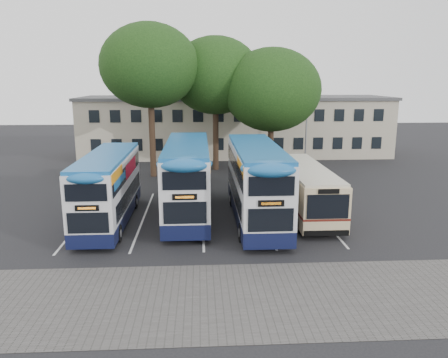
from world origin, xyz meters
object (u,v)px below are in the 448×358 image
object	(u,v)px
tree_left	(150,66)
bus_dd_right	(256,180)
bus_dd_mid	(187,176)
lamp_post	(307,112)
tree_mid	(215,76)
tree_right	(272,90)
bus_dd_left	(108,185)
bus_single	(304,187)

from	to	relation	value
tree_left	bus_dd_right	world-z (taller)	tree_left
tree_left	bus_dd_mid	size ratio (longest dim) A/B	1.19
bus_dd_mid	lamp_post	bearing A→B (deg)	53.61
bus_dd_mid	tree_mid	bearing A→B (deg)	80.66
bus_dd_right	lamp_post	bearing A→B (deg)	67.00
tree_right	bus_dd_left	size ratio (longest dim) A/B	1.12
tree_left	tree_right	world-z (taller)	tree_left
tree_right	bus_dd_mid	bearing A→B (deg)	-120.88
tree_left	tree_mid	distance (m)	5.97
tree_mid	bus_dd_left	world-z (taller)	tree_mid
lamp_post	tree_right	world-z (taller)	tree_right
tree_left	tree_right	bearing A→B (deg)	3.38
tree_mid	bus_single	world-z (taller)	tree_mid
tree_left	tree_mid	world-z (taller)	tree_left
tree_mid	tree_right	size ratio (longest dim) A/B	1.10
bus_dd_left	bus_dd_mid	xyz separation A→B (m)	(4.42, 1.28, 0.23)
bus_dd_right	tree_right	bearing A→B (deg)	77.24
tree_left	bus_dd_left	distance (m)	13.98
bus_dd_left	bus_dd_mid	distance (m)	4.61
lamp_post	tree_mid	distance (m)	9.09
tree_mid	bus_dd_right	bearing A→B (deg)	-83.19
tree_right	bus_dd_right	xyz separation A→B (m)	(-2.89, -12.76, -4.71)
tree_mid	tree_right	bearing A→B (deg)	-22.46
lamp_post	bus_dd_mid	distance (m)	18.12
bus_dd_right	bus_single	size ratio (longest dim) A/B	1.09
lamp_post	bus_dd_mid	xyz separation A→B (m)	(-10.63, -14.43, -2.68)
bus_single	bus_dd_mid	bearing A→B (deg)	179.78
bus_dd_mid	bus_single	world-z (taller)	bus_dd_mid
tree_mid	bus_dd_left	distance (m)	17.18
bus_dd_right	bus_single	bearing A→B (deg)	22.53
bus_dd_left	bus_dd_right	size ratio (longest dim) A/B	0.90
bus_single	bus_dd_right	bearing A→B (deg)	-157.47
tree_right	bus_single	bearing A→B (deg)	-88.75
tree_left	bus_single	xyz separation A→B (m)	(10.25, -10.86, -7.41)
lamp_post	bus_dd_left	distance (m)	21.95
lamp_post	bus_dd_right	xyz separation A→B (m)	(-6.69, -15.76, -2.67)
tree_left	bus_dd_right	bearing A→B (deg)	-59.68
tree_mid	bus_dd_right	size ratio (longest dim) A/B	1.11
tree_mid	bus_dd_left	size ratio (longest dim) A/B	1.23
lamp_post	bus_dd_left	size ratio (longest dim) A/B	0.95
lamp_post	bus_single	distance (m)	15.28
bus_dd_left	bus_dd_right	distance (m)	8.37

